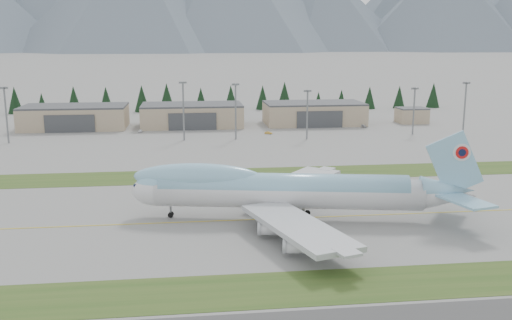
{
  "coord_description": "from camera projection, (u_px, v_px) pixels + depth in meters",
  "views": [
    {
      "loc": [
        -17.61,
        -125.64,
        40.79
      ],
      "look_at": [
        1.33,
        28.98,
        8.0
      ],
      "focal_mm": 40.0,
      "sensor_mm": 36.0,
      "label": 1
    }
  ],
  "objects": [
    {
      "name": "grass_strip_far",
      "position": [
        245.0,
        175.0,
        176.24
      ],
      "size": [
        400.0,
        18.0,
        0.08
      ],
      "primitive_type": "cube",
      "color": "#2E4C1B",
      "rests_on": "ground"
    },
    {
      "name": "boeing_747_freighter",
      "position": [
        284.0,
        190.0,
        131.04
      ],
      "size": [
        81.46,
        68.81,
        21.36
      ],
      "rotation": [
        0.0,
        0.0,
        -0.19
      ],
      "color": "silver",
      "rests_on": "ground"
    },
    {
      "name": "grass_strip_near",
      "position": [
        297.0,
        288.0,
        95.62
      ],
      "size": [
        400.0,
        14.0,
        0.08
      ],
      "primitive_type": "cube",
      "color": "#2E4C1B",
      "rests_on": "ground"
    },
    {
      "name": "conifer_belt",
      "position": [
        211.0,
        98.0,
        336.14
      ],
      "size": [
        273.85,
        16.89,
        16.67
      ],
      "color": "black",
      "rests_on": "ground"
    },
    {
      "name": "floodlight_masts",
      "position": [
        271.0,
        101.0,
        237.98
      ],
      "size": [
        194.68,
        10.0,
        24.3
      ],
      "color": "slate",
      "rests_on": "ground"
    },
    {
      "name": "ground",
      "position": [
        265.0,
        219.0,
        132.53
      ],
      "size": [
        7000.0,
        7000.0,
        0.0
      ],
      "primitive_type": "plane",
      "color": "slate",
      "rests_on": "ground"
    },
    {
      "name": "service_vehicle_a",
      "position": [
        140.0,
        132.0,
        257.42
      ],
      "size": [
        1.89,
        3.96,
        1.31
      ],
      "primitive_type": "imported",
      "rotation": [
        0.0,
        0.0,
        -0.09
      ],
      "color": "white",
      "rests_on": "ground"
    },
    {
      "name": "service_vehicle_b",
      "position": [
        268.0,
        134.0,
        252.88
      ],
      "size": [
        3.6,
        2.89,
        1.15
      ],
      "primitive_type": "imported",
      "rotation": [
        0.0,
        0.0,
        1.01
      ],
      "color": "#B9892E",
      "rests_on": "ground"
    },
    {
      "name": "control_shed",
      "position": [
        412.0,
        115.0,
        286.81
      ],
      "size": [
        14.0,
        12.0,
        7.6
      ],
      "color": "tan",
      "rests_on": "ground"
    },
    {
      "name": "service_vehicle_c",
      "position": [
        363.0,
        127.0,
        273.29
      ],
      "size": [
        3.13,
        4.69,
        1.26
      ],
      "primitive_type": "imported",
      "rotation": [
        0.0,
        0.0,
        0.35
      ],
      "color": "#B1B0B5",
      "rests_on": "ground"
    },
    {
      "name": "hangar_center",
      "position": [
        192.0,
        115.0,
        275.23
      ],
      "size": [
        48.0,
        26.6,
        10.8
      ],
      "color": "tan",
      "rests_on": "ground"
    },
    {
      "name": "taxiway_line_main",
      "position": [
        265.0,
        219.0,
        132.53
      ],
      "size": [
        400.0,
        0.4,
        0.02
      ],
      "primitive_type": "cube",
      "color": "gold",
      "rests_on": "ground"
    },
    {
      "name": "hangar_right",
      "position": [
        314.0,
        113.0,
        282.37
      ],
      "size": [
        48.0,
        26.6,
        10.8
      ],
      "color": "tan",
      "rests_on": "ground"
    },
    {
      "name": "hangar_left",
      "position": [
        75.0,
        117.0,
        268.69
      ],
      "size": [
        48.0,
        26.6,
        10.8
      ],
      "color": "tan",
      "rests_on": "ground"
    }
  ]
}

